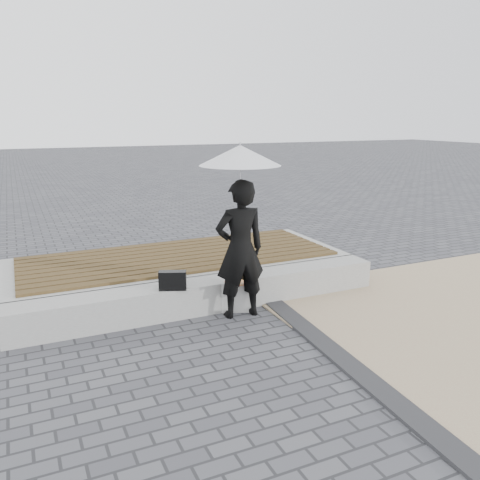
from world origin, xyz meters
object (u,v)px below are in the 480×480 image
(seating_ledge, at_px, (207,294))
(handbag, at_px, (173,280))
(canvas_tote, at_px, (236,296))
(woman, at_px, (240,249))
(parasol, at_px, (240,155))

(seating_ledge, height_order, handbag, handbag)
(canvas_tote, bearing_deg, woman, -73.77)
(handbag, distance_m, canvas_tote, 0.89)
(woman, distance_m, canvas_tote, 0.70)
(seating_ledge, bearing_deg, woman, -52.32)
(woman, height_order, handbag, woman)
(woman, bearing_deg, handbag, -12.25)
(woman, relative_size, handbag, 5.20)
(parasol, height_order, canvas_tote, parasol)
(seating_ledge, xyz_separation_m, woman, (0.30, -0.39, 0.68))
(parasol, distance_m, canvas_tote, 1.85)
(seating_ledge, bearing_deg, handbag, -162.36)
(seating_ledge, relative_size, woman, 2.85)
(handbag, bearing_deg, woman, 6.53)
(seating_ledge, relative_size, canvas_tote, 12.55)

